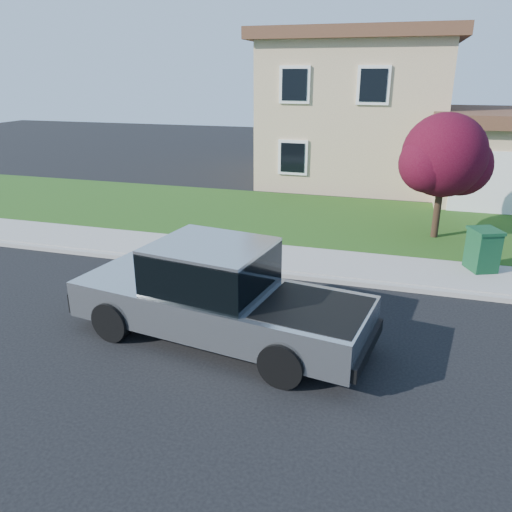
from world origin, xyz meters
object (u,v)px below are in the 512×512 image
at_px(trash_bin, 483,249).
at_px(ornamental_tree, 445,159).
at_px(pickup_truck, 218,296).
at_px(woman, 234,276).

bearing_deg(trash_bin, ornamental_tree, 86.43).
relative_size(ornamental_tree, trash_bin, 3.47).
distance_m(ornamental_tree, trash_bin, 3.52).
xyz_separation_m(pickup_truck, woman, (-0.14, 1.41, -0.16)).
bearing_deg(pickup_truck, trash_bin, 52.07).
distance_m(pickup_truck, trash_bin, 7.51).
bearing_deg(woman, pickup_truck, 88.88).
xyz_separation_m(woman, trash_bin, (5.62, 3.73, -0.06)).
bearing_deg(trash_bin, woman, -169.66).
height_order(pickup_truck, ornamental_tree, ornamental_tree).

